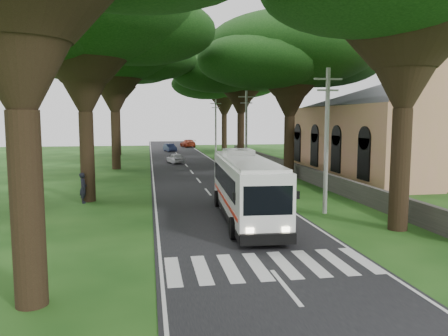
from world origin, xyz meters
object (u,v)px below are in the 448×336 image
object	(u,v)px
distant_car_a	(175,158)
pedestrian	(83,188)
pole_far	(216,126)
coach_bus	(246,187)
distant_car_c	(188,143)
church	(384,122)
pole_mid	(246,129)
pole_near	(327,139)
distant_car_b	(170,148)

from	to	relation	value
distant_car_a	pedestrian	distance (m)	24.17
pole_far	coach_bus	bearing A→B (deg)	-96.58
distant_car_c	pedestrian	size ratio (longest dim) A/B	2.51
church	pole_mid	bearing A→B (deg)	160.19
pole_near	pedestrian	size ratio (longest dim) A/B	4.17
pole_near	pole_far	bearing A→B (deg)	90.00
coach_bus	distant_car_c	bearing A→B (deg)	91.22
pole_far	distant_car_c	xyz separation A→B (m)	(-2.50, 17.42, -3.45)
pole_near	distant_car_a	distance (m)	29.45
distant_car_a	distant_car_b	size ratio (longest dim) A/B	0.95
church	distant_car_b	size ratio (longest dim) A/B	6.41
pole_near	distant_car_c	bearing A→B (deg)	92.49
pole_near	distant_car_c	xyz separation A→B (m)	(-2.50, 57.42, -3.45)
pole_mid	distant_car_a	bearing A→B (deg)	127.76
pole_far	distant_car_b	size ratio (longest dim) A/B	2.14
church	pedestrian	xyz separation A→B (m)	(-26.09, -10.15, -3.95)
distant_car_a	coach_bus	bearing A→B (deg)	79.61
coach_bus	distant_car_b	size ratio (longest dim) A/B	2.95
pole_mid	distant_car_b	xyz separation A→B (m)	(-6.30, 27.11, -3.53)
church	pole_mid	world-z (taller)	church
distant_car_a	distant_car_c	world-z (taller)	distant_car_c
distant_car_a	distant_car_c	bearing A→B (deg)	-112.10
pole_mid	pedestrian	bearing A→B (deg)	-133.23
coach_bus	distant_car_b	distance (m)	47.86
pole_far	pole_near	bearing A→B (deg)	-90.00
pole_far	distant_car_c	bearing A→B (deg)	98.17
pole_near	distant_car_b	bearing A→B (deg)	97.62
distant_car_b	pedestrian	xyz separation A→B (m)	(-7.42, -41.71, 0.31)
pole_near	pole_far	size ratio (longest dim) A/B	1.00
coach_bus	distant_car_a	distance (m)	29.28
distant_car_a	distant_car_b	distance (m)	18.62
distant_car_b	church	bearing A→B (deg)	-72.58
distant_car_b	pole_mid	bearing A→B (deg)	-90.10
church	pole_near	world-z (taller)	church
church	distant_car_a	distance (m)	23.33
pole_mid	distant_car_a	world-z (taller)	pole_mid
church	coach_bus	distance (m)	23.78
distant_car_b	pedestrian	distance (m)	42.36
pole_mid	distant_car_c	world-z (taller)	pole_mid
coach_bus	distant_car_c	xyz separation A→B (m)	(2.20, 58.13, -1.01)
church	pole_mid	xyz separation A→B (m)	(-12.36, 4.45, -0.73)
church	distant_car_a	xyz separation A→B (m)	(-18.94, 12.94, -4.27)
coach_bus	pole_near	bearing A→B (deg)	12.01
coach_bus	church	bearing A→B (deg)	47.00
pole_near	pole_mid	xyz separation A→B (m)	(0.00, 20.00, 0.00)
pole_mid	coach_bus	distance (m)	21.38
coach_bus	distant_car_a	world-z (taller)	coach_bus
coach_bus	pedestrian	distance (m)	10.93
church	distant_car_a	size ratio (longest dim) A/B	6.72
distant_car_a	distant_car_c	distance (m)	29.21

